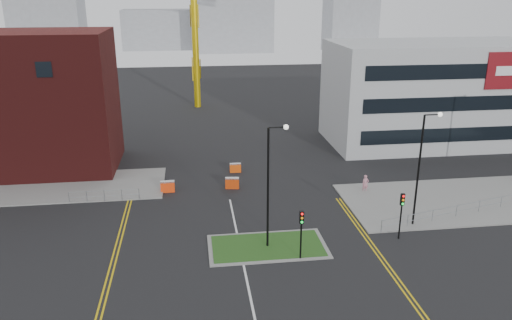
{
  "coord_description": "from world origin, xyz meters",
  "views": [
    {
      "loc": [
        -3.09,
        -23.92,
        17.75
      ],
      "look_at": [
        1.83,
        13.06,
        5.0
      ],
      "focal_mm": 35.0,
      "sensor_mm": 36.0,
      "label": 1
    }
  ],
  "objects": [
    {
      "name": "ground",
      "position": [
        0.0,
        0.0,
        0.0
      ],
      "size": [
        200.0,
        200.0,
        0.0
      ],
      "primitive_type": "plane",
      "color": "black",
      "rests_on": "ground"
    },
    {
      "name": "pavement_left",
      "position": [
        -20.0,
        22.0,
        0.06
      ],
      "size": [
        28.0,
        8.0,
        0.12
      ],
      "primitive_type": "cube",
      "color": "slate",
      "rests_on": "ground"
    },
    {
      "name": "pavement_right",
      "position": [
        22.0,
        14.0,
        0.06
      ],
      "size": [
        24.0,
        10.0,
        0.12
      ],
      "primitive_type": "cube",
      "color": "slate",
      "rests_on": "ground"
    },
    {
      "name": "island_kerb",
      "position": [
        2.0,
        8.0,
        0.04
      ],
      "size": [
        8.6,
        4.6,
        0.08
      ],
      "primitive_type": "cube",
      "color": "slate",
      "rests_on": "ground"
    },
    {
      "name": "grass_island",
      "position": [
        2.0,
        8.0,
        0.06
      ],
      "size": [
        8.0,
        4.0,
        0.12
      ],
      "primitive_type": "cube",
      "color": "#1C4818",
      "rests_on": "ground"
    },
    {
      "name": "office_block",
      "position": [
        26.01,
        31.97,
        6.0
      ],
      "size": [
        25.0,
        12.2,
        12.0
      ],
      "color": "#ABAEB0",
      "rests_on": "ground"
    },
    {
      "name": "streetlamp_island",
      "position": [
        2.22,
        8.0,
        5.41
      ],
      "size": [
        1.46,
        0.36,
        9.18
      ],
      "color": "black",
      "rests_on": "ground"
    },
    {
      "name": "streetlamp_right_near",
      "position": [
        14.22,
        10.0,
        5.41
      ],
      "size": [
        1.46,
        0.36,
        9.18
      ],
      "color": "black",
      "rests_on": "ground"
    },
    {
      "name": "traffic_light_island",
      "position": [
        4.0,
        5.98,
        2.57
      ],
      "size": [
        0.28,
        0.33,
        3.65
      ],
      "color": "black",
      "rests_on": "ground"
    },
    {
      "name": "traffic_light_right",
      "position": [
        12.0,
        7.98,
        2.57
      ],
      "size": [
        0.28,
        0.33,
        3.65
      ],
      "color": "black",
      "rests_on": "ground"
    },
    {
      "name": "railing_left",
      "position": [
        -11.0,
        18.0,
        0.74
      ],
      "size": [
        6.05,
        0.05,
        1.1
      ],
      "color": "gray",
      "rests_on": "ground"
    },
    {
      "name": "railing_right",
      "position": [
        20.5,
        11.5,
        0.78
      ],
      "size": [
        19.05,
        5.05,
        1.1
      ],
      "color": "gray",
      "rests_on": "ground"
    },
    {
      "name": "centre_line",
      "position": [
        0.0,
        2.0,
        0.01
      ],
      "size": [
        0.15,
        30.0,
        0.01
      ],
      "primitive_type": "cube",
      "color": "silver",
      "rests_on": "ground"
    },
    {
      "name": "yellow_left_a",
      "position": [
        -9.0,
        10.0,
        0.01
      ],
      "size": [
        0.12,
        24.0,
        0.01
      ],
      "primitive_type": "cube",
      "color": "gold",
      "rests_on": "ground"
    },
    {
      "name": "yellow_left_b",
      "position": [
        -8.7,
        10.0,
        0.01
      ],
      "size": [
        0.12,
        24.0,
        0.01
      ],
      "primitive_type": "cube",
      "color": "gold",
      "rests_on": "ground"
    },
    {
      "name": "yellow_right_a",
      "position": [
        9.5,
        6.0,
        0.01
      ],
      "size": [
        0.12,
        20.0,
        0.01
      ],
      "primitive_type": "cube",
      "color": "gold",
      "rests_on": "ground"
    },
    {
      "name": "yellow_right_b",
      "position": [
        9.8,
        6.0,
        0.01
      ],
      "size": [
        0.12,
        20.0,
        0.01
      ],
      "primitive_type": "cube",
      "color": "gold",
      "rests_on": "ground"
    },
    {
      "name": "skyline_a",
      "position": [
        -40.0,
        120.0,
        11.0
      ],
      "size": [
        18.0,
        12.0,
        22.0
      ],
      "primitive_type": "cube",
      "color": "gray",
      "rests_on": "ground"
    },
    {
      "name": "skyline_b",
      "position": [
        10.0,
        130.0,
        8.0
      ],
      "size": [
        24.0,
        12.0,
        16.0
      ],
      "primitive_type": "cube",
      "color": "gray",
      "rests_on": "ground"
    },
    {
      "name": "skyline_c",
      "position": [
        45.0,
        125.0,
        14.0
      ],
      "size": [
        14.0,
        12.0,
        28.0
      ],
      "primitive_type": "cube",
      "color": "gray",
      "rests_on": "ground"
    },
    {
      "name": "skyline_d",
      "position": [
        -8.0,
        140.0,
        6.0
      ],
      "size": [
        30.0,
        12.0,
        12.0
      ],
      "primitive_type": "cube",
      "color": "gray",
      "rests_on": "ground"
    },
    {
      "name": "pedestrian",
      "position": [
        12.54,
        17.08,
        0.84
      ],
      "size": [
        0.63,
        0.42,
        1.67
      ],
      "primitive_type": "imported",
      "rotation": [
        0.0,
        0.0,
        0.04
      ],
      "color": "#C57F8E",
      "rests_on": "ground"
    },
    {
      "name": "barrier_left",
      "position": [
        -5.55,
        19.54,
        0.59
      ],
      "size": [
        1.3,
        0.47,
        1.08
      ],
      "color": "#FF3E0E",
      "rests_on": "ground"
    },
    {
      "name": "barrier_mid",
      "position": [
        1.15,
        24.0,
        0.52
      ],
      "size": [
        1.14,
        0.41,
        0.96
      ],
      "color": "#F0500D",
      "rests_on": "ground"
    },
    {
      "name": "barrier_right",
      "position": [
        0.45,
        19.65,
        0.58
      ],
      "size": [
        1.32,
        0.6,
        1.07
      ],
      "color": "red",
      "rests_on": "ground"
    }
  ]
}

